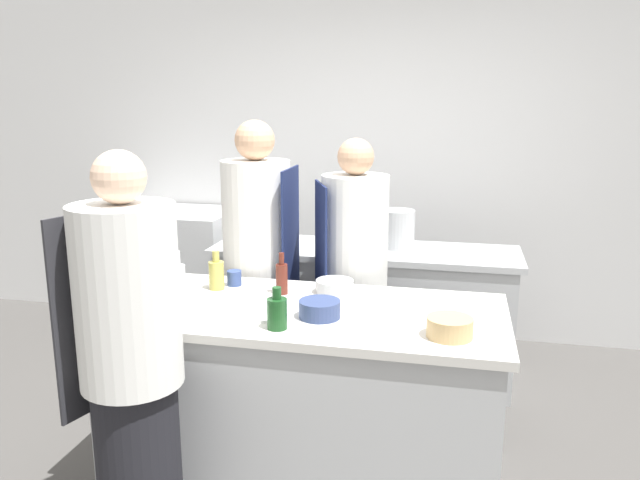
{
  "coord_description": "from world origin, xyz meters",
  "views": [
    {
      "loc": [
        0.69,
        -2.7,
        1.85
      ],
      "look_at": [
        0.0,
        0.35,
        1.13
      ],
      "focal_mm": 35.0,
      "sensor_mm": 36.0,
      "label": 1
    }
  ],
  "objects": [
    {
      "name": "bottle_vinegar",
      "position": [
        -0.16,
        0.19,
        0.97
      ],
      "size": [
        0.06,
        0.06,
        0.21
      ],
      "color": "#5B2319",
      "rests_on": "prep_counter"
    },
    {
      "name": "bowl_ceramic_blue",
      "position": [
        0.68,
        -0.22,
        0.93
      ],
      "size": [
        0.19,
        0.19,
        0.08
      ],
      "color": "tan",
      "rests_on": "prep_counter"
    },
    {
      "name": "prep_counter",
      "position": [
        0.0,
        0.0,
        0.44
      ],
      "size": [
        1.88,
        0.86,
        0.88
      ],
      "color": "#B7BABC",
      "rests_on": "ground_plane"
    },
    {
      "name": "stockpot",
      "position": [
        0.3,
        1.32,
        1.01
      ],
      "size": [
        0.23,
        0.23,
        0.25
      ],
      "color": "#B7BABC",
      "rests_on": "pass_counter"
    },
    {
      "name": "pass_counter",
      "position": [
        0.1,
        1.25,
        0.44
      ],
      "size": [
        2.01,
        0.6,
        0.88
      ],
      "color": "#B7BABC",
      "rests_on": "ground_plane"
    },
    {
      "name": "chef_at_pass_far",
      "position": [
        0.12,
        0.69,
        0.81
      ],
      "size": [
        0.44,
        0.43,
        1.64
      ],
      "rotation": [
        0.0,
        0.0,
        1.95
      ],
      "color": "black",
      "rests_on": "ground_plane"
    },
    {
      "name": "bowl_mixing_large",
      "position": [
        0.1,
        0.26,
        0.92
      ],
      "size": [
        0.19,
        0.19,
        0.07
      ],
      "color": "#B7BABC",
      "rests_on": "prep_counter"
    },
    {
      "name": "bottle_cooking_oil",
      "position": [
        -0.51,
        0.19,
        0.96
      ],
      "size": [
        0.08,
        0.08,
        0.2
      ],
      "color": "#B2A84C",
      "rests_on": "prep_counter"
    },
    {
      "name": "oven_range",
      "position": [
        -1.49,
        1.74,
        0.49
      ],
      "size": [
        0.93,
        0.69,
        0.98
      ],
      "color": "#B7BABC",
      "rests_on": "ground_plane"
    },
    {
      "name": "ground_plane",
      "position": [
        0.0,
        0.0,
        0.0
      ],
      "size": [
        16.0,
        16.0,
        0.0
      ],
      "primitive_type": "plane",
      "color": "#4C4947"
    },
    {
      "name": "bottle_olive_oil",
      "position": [
        -0.79,
        -0.03,
        1.01
      ],
      "size": [
        0.06,
        0.06,
        0.31
      ],
      "color": "black",
      "rests_on": "prep_counter"
    },
    {
      "name": "bowl_prep_small",
      "position": [
        0.1,
        -0.11,
        0.92
      ],
      "size": [
        0.19,
        0.19,
        0.08
      ],
      "color": "navy",
      "rests_on": "prep_counter"
    },
    {
      "name": "cutting_board",
      "position": [
        -0.25,
        -0.11,
        0.89
      ],
      "size": [
        0.41,
        0.26,
        0.01
      ],
      "color": "white",
      "rests_on": "prep_counter"
    },
    {
      "name": "chef_at_prep_near",
      "position": [
        -0.52,
        -0.67,
        0.83
      ],
      "size": [
        0.45,
        0.43,
        1.67
      ],
      "rotation": [
        0.0,
        0.0,
        1.27
      ],
      "color": "black",
      "rests_on": "ground_plane"
    },
    {
      "name": "bottle_sauce",
      "position": [
        -0.04,
        -0.29,
        0.96
      ],
      "size": [
        0.09,
        0.09,
        0.18
      ],
      "color": "#19471E",
      "rests_on": "prep_counter"
    },
    {
      "name": "cup",
      "position": [
        -0.44,
        0.27,
        0.92
      ],
      "size": [
        0.08,
        0.08,
        0.08
      ],
      "color": "#33477F",
      "rests_on": "prep_counter"
    },
    {
      "name": "wall_back",
      "position": [
        0.0,
        2.13,
        1.4
      ],
      "size": [
        8.0,
        0.06,
        2.8
      ],
      "color": "silver",
      "rests_on": "ground_plane"
    },
    {
      "name": "chef_at_stove",
      "position": [
        -0.45,
        0.67,
        0.86
      ],
      "size": [
        0.41,
        0.4,
        1.73
      ],
      "rotation": [
        0.0,
        0.0,
        -1.55
      ],
      "color": "black",
      "rests_on": "ground_plane"
    },
    {
      "name": "bottle_wine",
      "position": [
        -0.62,
        -0.03,
        0.98
      ],
      "size": [
        0.07,
        0.07,
        0.25
      ],
      "color": "silver",
      "rests_on": "prep_counter"
    }
  ]
}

